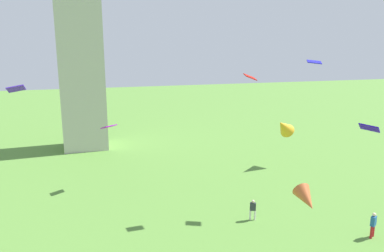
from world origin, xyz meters
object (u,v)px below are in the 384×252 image
person_2 (373,224)px  kite_flying_1 (109,127)px  kite_flying_2 (250,77)px  kite_flying_4 (307,199)px  person_0 (253,209)px  kite_flying_3 (16,89)px  kite_flying_5 (369,128)px  kite_flying_6 (314,62)px  kite_flying_0 (284,127)px

person_2 → kite_flying_1: (-15.60, 14.68, 4.56)m
kite_flying_1 → kite_flying_2: kite_flying_2 is taller
person_2 → kite_flying_4: 9.10m
person_0 → kite_flying_3: (-15.74, 6.10, 8.64)m
kite_flying_2 → kite_flying_5: kite_flying_2 is taller
person_0 → kite_flying_4: (-1.18, -7.68, 4.13)m
kite_flying_5 → kite_flying_6: kite_flying_6 is taller
kite_flying_1 → kite_flying_6: bearing=116.1°
person_2 → kite_flying_6: 11.96m
person_2 → kite_flying_4: bearing=173.3°
person_2 → kite_flying_4: size_ratio=1.10×
kite_flying_2 → kite_flying_0: bearing=44.6°
kite_flying_0 → kite_flying_4: bearing=-59.5°
person_2 → kite_flying_2: size_ratio=1.84×
person_2 → kite_flying_2: (-6.10, 6.42, 9.30)m
person_0 → kite_flying_2: (0.31, 1.74, 9.41)m
person_0 → person_2: person_2 is taller
kite_flying_1 → kite_flying_2: (9.50, -8.26, 4.73)m
kite_flying_5 → kite_flying_0: bearing=133.4°
kite_flying_0 → kite_flying_3: size_ratio=2.48×
kite_flying_1 → kite_flying_3: bearing=-2.0°
kite_flying_6 → kite_flying_1: bearing=-4.4°
kite_flying_4 → kite_flying_2: bearing=84.5°
kite_flying_1 → kite_flying_3: size_ratio=1.20×
person_2 → kite_flying_5: kite_flying_5 is taller
kite_flying_2 → kite_flying_6: kite_flying_6 is taller
person_2 → kite_flying_4: kite_flying_4 is taller
person_2 → kite_flying_6: bearing=72.3°
kite_flying_3 → kite_flying_5: kite_flying_3 is taller
person_0 → kite_flying_0: bearing=67.5°
kite_flying_0 → kite_flying_6: (-3.45, -8.99, 7.02)m
kite_flying_4 → kite_flying_5: size_ratio=1.25×
person_2 → kite_flying_6: (-1.11, 5.91, 10.34)m
person_2 → kite_flying_1: 21.90m
kite_flying_3 → kite_flying_6: (21.04, -4.87, 1.81)m
kite_flying_3 → kite_flying_6: kite_flying_6 is taller
kite_flying_0 → kite_flying_6: kite_flying_6 is taller
kite_flying_1 → kite_flying_4: kite_flying_1 is taller
person_0 → kite_flying_2: bearing=97.9°
person_0 → kite_flying_0: size_ratio=0.51×
kite_flying_3 → kite_flying_4: bearing=-43.2°
person_0 → kite_flying_0: 13.89m
kite_flying_6 → person_2: bearing=127.4°
kite_flying_3 → kite_flying_4: 20.55m
kite_flying_0 → kite_flying_5: (-4.70, -16.09, 3.55)m
kite_flying_0 → kite_flying_4: kite_flying_4 is taller
person_0 → kite_flying_4: size_ratio=0.98×
kite_flying_6 → kite_flying_5: bearing=106.7°
person_0 → kite_flying_5: bearing=-37.3°
kite_flying_1 → kite_flying_3: (-6.56, -3.90, 3.97)m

